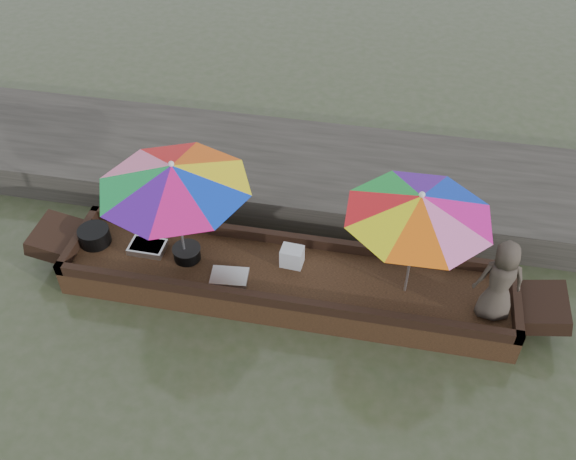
% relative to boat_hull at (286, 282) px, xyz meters
% --- Properties ---
extents(water, '(80.00, 80.00, 0.00)m').
position_rel_boat_hull_xyz_m(water, '(0.00, 0.00, -0.17)').
color(water, '#364224').
rests_on(water, ground).
extents(dock, '(22.00, 2.20, 0.50)m').
position_rel_boat_hull_xyz_m(dock, '(0.00, 2.20, 0.08)').
color(dock, '#2D2B26').
rests_on(dock, ground).
extents(boat_hull, '(5.71, 1.20, 0.35)m').
position_rel_boat_hull_xyz_m(boat_hull, '(0.00, 0.00, 0.00)').
color(boat_hull, black).
rests_on(boat_hull, water).
extents(cooking_pot, '(0.41, 0.41, 0.22)m').
position_rel_boat_hull_xyz_m(cooking_pot, '(-2.61, 0.07, 0.28)').
color(cooking_pot, black).
rests_on(cooking_pot, boat_hull).
extents(tray_crayfish, '(0.47, 0.33, 0.09)m').
position_rel_boat_hull_xyz_m(tray_crayfish, '(-1.87, 0.06, 0.22)').
color(tray_crayfish, silver).
rests_on(tray_crayfish, boat_hull).
extents(tray_scallop, '(0.50, 0.37, 0.06)m').
position_rel_boat_hull_xyz_m(tray_scallop, '(-0.68, -0.23, 0.21)').
color(tray_scallop, silver).
rests_on(tray_scallop, boat_hull).
extents(charcoal_grill, '(0.35, 0.35, 0.16)m').
position_rel_boat_hull_xyz_m(charcoal_grill, '(-1.31, 0.02, 0.26)').
color(charcoal_grill, black).
rests_on(charcoal_grill, boat_hull).
extents(supply_bag, '(0.29, 0.24, 0.26)m').
position_rel_boat_hull_xyz_m(supply_bag, '(0.04, 0.18, 0.30)').
color(supply_bag, silver).
rests_on(supply_bag, boat_hull).
extents(vendor, '(0.59, 0.42, 1.13)m').
position_rel_boat_hull_xyz_m(vendor, '(2.51, -0.18, 0.74)').
color(vendor, '#40372E').
rests_on(vendor, boat_hull).
extents(umbrella_bow, '(1.90, 1.90, 1.55)m').
position_rel_boat_hull_xyz_m(umbrella_bow, '(-1.34, 0.00, 0.95)').
color(umbrella_bow, yellow).
rests_on(umbrella_bow, boat_hull).
extents(umbrella_stern, '(2.21, 2.21, 1.55)m').
position_rel_boat_hull_xyz_m(umbrella_stern, '(1.49, 0.00, 0.95)').
color(umbrella_stern, '#E51490').
rests_on(umbrella_stern, boat_hull).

